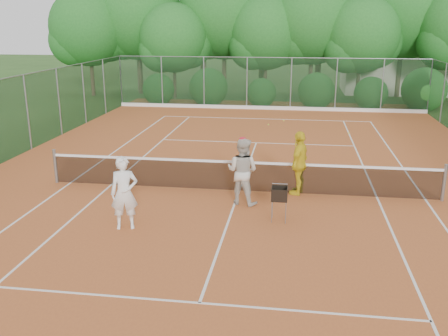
# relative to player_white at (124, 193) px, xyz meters

# --- Properties ---
(ground) EXTENTS (120.00, 120.00, 0.00)m
(ground) POSITION_rel_player_white_xyz_m (2.50, 3.21, -0.95)
(ground) COLOR #2A4E1B
(ground) RESTS_ON ground
(clay_court) EXTENTS (18.00, 36.00, 0.02)m
(clay_court) POSITION_rel_player_white_xyz_m (2.50, 3.21, -0.94)
(clay_court) COLOR #B75C2A
(clay_court) RESTS_ON ground
(club_building) EXTENTS (8.00, 5.00, 3.00)m
(club_building) POSITION_rel_player_white_xyz_m (11.50, 27.21, 0.55)
(club_building) COLOR beige
(club_building) RESTS_ON ground
(tennis_net) EXTENTS (11.97, 0.10, 1.10)m
(tennis_net) POSITION_rel_player_white_xyz_m (2.50, 3.21, -0.41)
(tennis_net) COLOR gray
(tennis_net) RESTS_ON clay_court
(player_white) EXTENTS (0.78, 0.62, 1.85)m
(player_white) POSITION_rel_player_white_xyz_m (0.00, 0.00, 0.00)
(player_white) COLOR white
(player_white) RESTS_ON clay_court
(player_center_grp) EXTENTS (1.11, 0.98, 1.95)m
(player_center_grp) POSITION_rel_player_white_xyz_m (2.71, 2.19, 0.04)
(player_center_grp) COLOR beige
(player_center_grp) RESTS_ON clay_court
(player_yellow) EXTENTS (0.80, 1.22, 1.93)m
(player_yellow) POSITION_rel_player_white_xyz_m (4.30, 3.25, 0.04)
(player_yellow) COLOR yellow
(player_yellow) RESTS_ON clay_court
(ball_hopper) EXTENTS (0.40, 0.40, 0.91)m
(ball_hopper) POSITION_rel_player_white_xyz_m (3.80, 1.03, -0.20)
(ball_hopper) COLOR gray
(ball_hopper) RESTS_ON clay_court
(stray_ball_a) EXTENTS (0.07, 0.07, 0.07)m
(stray_ball_a) POSITION_rel_player_white_xyz_m (2.79, 13.47, -0.89)
(stray_ball_a) COLOR #C0E435
(stray_ball_a) RESTS_ON clay_court
(stray_ball_b) EXTENTS (0.07, 0.07, 0.07)m
(stray_ball_b) POSITION_rel_player_white_xyz_m (3.53, 14.60, -0.89)
(stray_ball_b) COLOR #D0E936
(stray_ball_b) RESTS_ON clay_court
(stray_ball_c) EXTENTS (0.07, 0.07, 0.07)m
(stray_ball_c) POSITION_rel_player_white_xyz_m (6.61, 12.03, -0.89)
(stray_ball_c) COLOR yellow
(stray_ball_c) RESTS_ON clay_court
(court_markings) EXTENTS (11.03, 23.83, 0.01)m
(court_markings) POSITION_rel_player_white_xyz_m (2.50, 3.21, -0.92)
(court_markings) COLOR white
(court_markings) RESTS_ON clay_court
(fence_back) EXTENTS (18.07, 0.07, 3.00)m
(fence_back) POSITION_rel_player_white_xyz_m (2.50, 18.21, 0.57)
(fence_back) COLOR #19381E
(fence_back) RESTS_ON clay_court
(tropical_treeline) EXTENTS (32.10, 8.49, 15.03)m
(tropical_treeline) POSITION_rel_player_white_xyz_m (3.94, 23.43, 4.17)
(tropical_treeline) COLOR brown
(tropical_treeline) RESTS_ON ground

